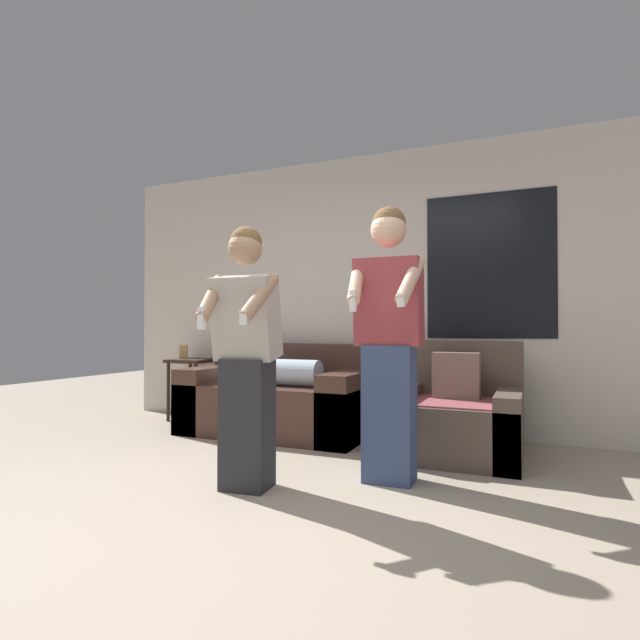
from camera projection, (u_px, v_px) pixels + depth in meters
The scene contains 7 objects.
ground_plane at pixel (215, 530), 2.44m from camera, with size 14.00×14.00×0.00m, color tan.
wall_back at pixel (377, 291), 4.89m from camera, with size 5.77×0.07×2.70m.
couch at pixel (279, 400), 4.72m from camera, with size 1.73×0.94×0.84m.
armchair at pixel (456, 416), 3.90m from camera, with size 0.97×0.92×0.88m.
side_table at pixel (193, 370), 5.41m from camera, with size 0.44×0.45×0.81m.
person_left at pixel (246, 355), 3.08m from camera, with size 0.44×0.52×1.62m.
person_right at pixel (389, 339), 3.23m from camera, with size 0.49×0.47×1.78m.
Camera 1 is at (1.44, -2.05, 0.99)m, focal length 28.00 mm.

